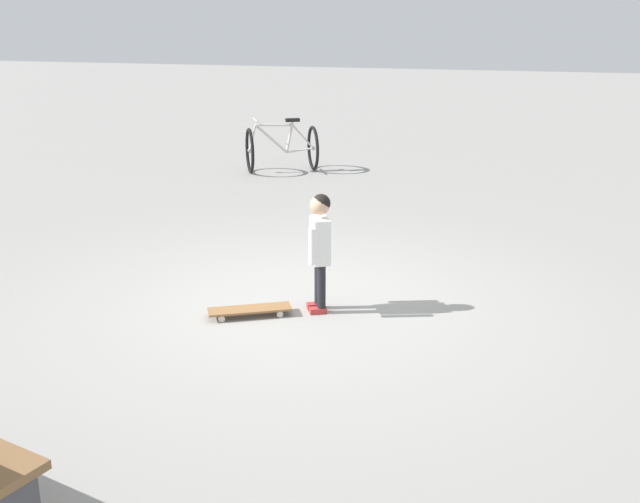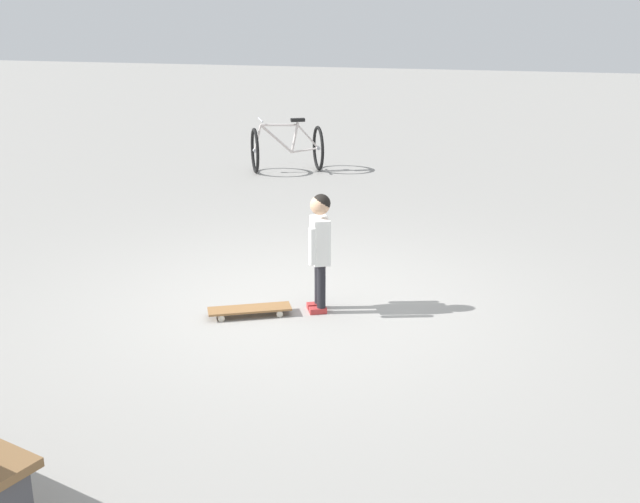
# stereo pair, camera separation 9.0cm
# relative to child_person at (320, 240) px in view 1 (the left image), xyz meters

# --- Properties ---
(ground_plane) EXTENTS (50.00, 50.00, 0.00)m
(ground_plane) POSITION_rel_child_person_xyz_m (-0.19, 0.15, -0.66)
(ground_plane) COLOR gray
(child_person) EXTENTS (0.25, 0.41, 1.06)m
(child_person) POSITION_rel_child_person_xyz_m (0.00, 0.00, 0.00)
(child_person) COLOR black
(child_person) RESTS_ON ground
(skateboard) EXTENTS (0.73, 0.48, 0.07)m
(skateboard) POSITION_rel_child_person_xyz_m (-0.56, -0.27, -0.60)
(skateboard) COLOR olive
(skateboard) RESTS_ON ground
(bicycle_near) EXTENTS (1.27, 1.11, 0.85)m
(bicycle_near) POSITION_rel_child_person_xyz_m (-1.94, 5.58, -0.28)
(bicycle_near) COLOR black
(bicycle_near) RESTS_ON ground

